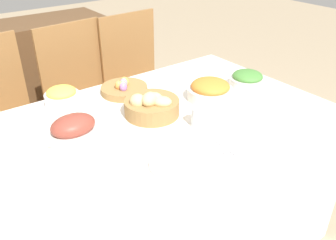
# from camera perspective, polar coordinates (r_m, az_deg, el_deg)

# --- Properties ---
(dining_table) EXTENTS (1.55, 0.98, 0.76)m
(dining_table) POSITION_cam_1_polar(r_m,az_deg,el_deg) (1.74, -1.76, -11.27)
(dining_table) COLOR white
(dining_table) RESTS_ON ground
(chair_far_left) EXTENTS (0.46, 0.46, 0.99)m
(chair_far_left) POSITION_cam_1_polar(r_m,az_deg,el_deg) (2.16, -25.02, -0.82)
(chair_far_left) COLOR olive
(chair_far_left) RESTS_ON ground
(chair_far_right) EXTENTS (0.44, 0.44, 0.99)m
(chair_far_right) POSITION_cam_1_polar(r_m,az_deg,el_deg) (2.45, -4.55, 5.53)
(chair_far_right) COLOR olive
(chair_far_right) RESTS_ON ground
(chair_far_center) EXTENTS (0.46, 0.46, 0.99)m
(chair_far_center) POSITION_cam_1_polar(r_m,az_deg,el_deg) (2.28, -13.10, 2.92)
(chair_far_center) COLOR olive
(chair_far_center) RESTS_ON ground
(sideboard) EXTENTS (1.55, 0.44, 0.87)m
(sideboard) POSITION_cam_1_polar(r_m,az_deg,el_deg) (2.91, -24.38, 5.08)
(sideboard) COLOR brown
(sideboard) RESTS_ON ground
(bread_basket) EXTENTS (0.24, 0.24, 0.12)m
(bread_basket) POSITION_cam_1_polar(r_m,az_deg,el_deg) (1.55, -2.69, 2.34)
(bread_basket) COLOR #9E7542
(bread_basket) RESTS_ON dining_table
(egg_basket) EXTENTS (0.23, 0.23, 0.08)m
(egg_basket) POSITION_cam_1_polar(r_m,az_deg,el_deg) (1.77, -7.06, 5.00)
(egg_basket) COLOR #9E7542
(egg_basket) RESTS_ON dining_table
(ham_platter) EXTENTS (0.28, 0.20, 0.09)m
(ham_platter) POSITION_cam_1_polar(r_m,az_deg,el_deg) (1.47, -14.96, -1.04)
(ham_platter) COLOR silver
(ham_platter) RESTS_ON dining_table
(pineapple_bowl) EXTENTS (0.16, 0.16, 0.10)m
(pineapple_bowl) POSITION_cam_1_polar(r_m,az_deg,el_deg) (1.69, -16.62, 3.50)
(pineapple_bowl) COLOR silver
(pineapple_bowl) RESTS_ON dining_table
(carrot_bowl) EXTENTS (0.22, 0.22, 0.10)m
(carrot_bowl) POSITION_cam_1_polar(r_m,az_deg,el_deg) (1.70, 6.77, 4.80)
(carrot_bowl) COLOR silver
(carrot_bowl) RESTS_ON dining_table
(green_salad_bowl) EXTENTS (0.18, 0.18, 0.09)m
(green_salad_bowl) POSITION_cam_1_polar(r_m,az_deg,el_deg) (1.86, 12.58, 6.32)
(green_salad_bowl) COLOR silver
(green_salad_bowl) RESTS_ON dining_table
(dinner_plate) EXTENTS (0.26, 0.26, 0.01)m
(dinner_plate) POSITION_cam_1_polar(r_m,az_deg,el_deg) (1.26, 2.81, -6.95)
(dinner_plate) COLOR silver
(dinner_plate) RESTS_ON dining_table
(fork) EXTENTS (0.02, 0.19, 0.00)m
(fork) POSITION_cam_1_polar(r_m,az_deg,el_deg) (1.19, -3.05, -9.70)
(fork) COLOR #B7B7BC
(fork) RESTS_ON dining_table
(knife) EXTENTS (0.02, 0.19, 0.00)m
(knife) POSITION_cam_1_polar(r_m,az_deg,el_deg) (1.35, 7.92, -4.63)
(knife) COLOR #B7B7BC
(knife) RESTS_ON dining_table
(spoon) EXTENTS (0.02, 0.19, 0.00)m
(spoon) POSITION_cam_1_polar(r_m,az_deg,el_deg) (1.37, 8.83, -4.20)
(spoon) COLOR #B7B7BC
(spoon) RESTS_ON dining_table
(drinking_cup) EXTENTS (0.07, 0.07, 0.08)m
(drinking_cup) POSITION_cam_1_polar(r_m,az_deg,el_deg) (1.47, 5.10, 0.50)
(drinking_cup) COLOR silver
(drinking_cup) RESTS_ON dining_table
(butter_dish) EXTENTS (0.13, 0.08, 0.03)m
(butter_dish) POSITION_cam_1_polar(r_m,az_deg,el_deg) (1.25, -12.61, -7.43)
(butter_dish) COLOR silver
(butter_dish) RESTS_ON dining_table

